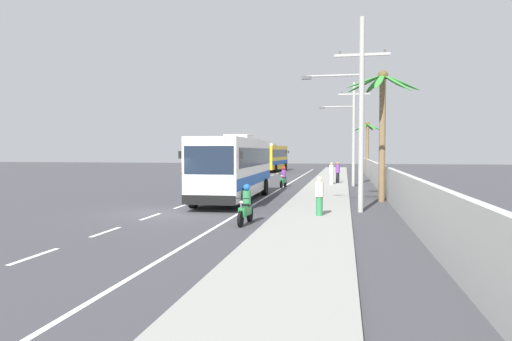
{
  "coord_description": "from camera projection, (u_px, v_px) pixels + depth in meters",
  "views": [
    {
      "loc": [
        8.12,
        -19.58,
        2.83
      ],
      "look_at": [
        3.23,
        5.79,
        1.7
      ],
      "focal_mm": 32.36,
      "sensor_mm": 36.0,
      "label": 1
    }
  ],
  "objects": [
    {
      "name": "pedestrian_far_walk",
      "position": [
        319.0,
        195.0,
        18.98
      ],
      "size": [
        0.36,
        0.36,
        1.61
      ],
      "rotation": [
        0.0,
        0.0,
        4.93
      ],
      "color": "#2D7A47",
      "rests_on": "sidewalk_kerb"
    },
    {
      "name": "ground_plane",
      "position": [
        162.0,
        213.0,
        20.86
      ],
      "size": [
        160.0,
        160.0,
        0.0
      ],
      "primitive_type": "plane",
      "color": "#3A3A3F"
    },
    {
      "name": "pedestrian_near_kerb",
      "position": [
        338.0,
        172.0,
        37.98
      ],
      "size": [
        0.36,
        0.36,
        1.74
      ],
      "rotation": [
        0.0,
        0.0,
        4.17
      ],
      "color": "black",
      "rests_on": "sidewalk_kerb"
    },
    {
      "name": "coach_bus_far_lane",
      "position": [
        271.0,
        157.0,
        62.1
      ],
      "size": [
        3.34,
        10.99,
        3.71
      ],
      "color": "gold",
      "rests_on": "ground"
    },
    {
      "name": "sidewalk_kerb",
      "position": [
        323.0,
        194.0,
        29.38
      ],
      "size": [
        3.2,
        90.0,
        0.14
      ],
      "primitive_type": "cube",
      "color": "gray",
      "rests_on": "ground"
    },
    {
      "name": "pedestrian_midwalk",
      "position": [
        331.0,
        173.0,
        36.71
      ],
      "size": [
        0.36,
        0.36,
        1.74
      ],
      "rotation": [
        0.0,
        0.0,
        2.26
      ],
      "color": "beige",
      "rests_on": "sidewalk_kerb"
    },
    {
      "name": "palm_second",
      "position": [
        368.0,
        139.0,
        51.21
      ],
      "size": [
        3.52,
        3.76,
        6.02
      ],
      "color": "brown",
      "rests_on": "ground"
    },
    {
      "name": "utility_pole_mid",
      "position": [
        352.0,
        130.0,
        36.18
      ],
      "size": [
        3.92,
        0.24,
        8.15
      ],
      "color": "#9E9E99",
      "rests_on": "ground"
    },
    {
      "name": "utility_pole_nearest",
      "position": [
        359.0,
        109.0,
        20.9
      ],
      "size": [
        3.96,
        0.24,
        8.83
      ],
      "color": "#9E9E99",
      "rests_on": "ground"
    },
    {
      "name": "coach_bus_foreground",
      "position": [
        235.0,
        166.0,
        26.11
      ],
      "size": [
        3.1,
        11.09,
        3.75
      ],
      "color": "white",
      "rests_on": "ground"
    },
    {
      "name": "boundary_wall",
      "position": [
        380.0,
        177.0,
        32.55
      ],
      "size": [
        0.24,
        60.0,
        1.85
      ],
      "primitive_type": "cube",
      "color": "#B2B2AD",
      "rests_on": "ground"
    },
    {
      "name": "motorcycle_trailing",
      "position": [
        246.0,
        208.0,
        17.68
      ],
      "size": [
        0.56,
        1.96,
        1.53
      ],
      "color": "black",
      "rests_on": "ground"
    },
    {
      "name": "lane_markings",
      "position": [
        264.0,
        188.0,
        34.72
      ],
      "size": [
        3.61,
        71.0,
        0.01
      ],
      "color": "white",
      "rests_on": "ground"
    },
    {
      "name": "motorcycle_beside_bus",
      "position": [
        283.0,
        179.0,
        35.39
      ],
      "size": [
        0.56,
        1.96,
        1.6
      ],
      "color": "black",
      "rests_on": "ground"
    },
    {
      "name": "palm_nearest",
      "position": [
        382.0,
        110.0,
        25.15
      ],
      "size": [
        3.92,
        3.79,
        7.18
      ],
      "color": "brown",
      "rests_on": "ground"
    }
  ]
}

